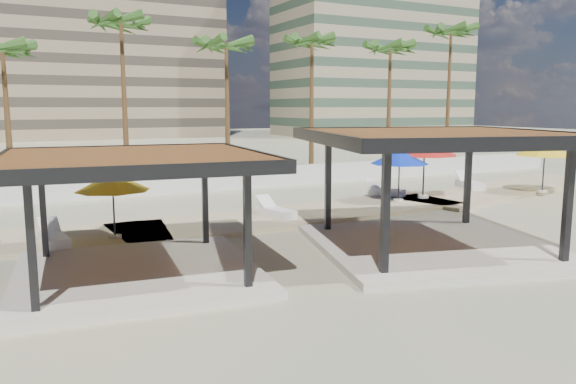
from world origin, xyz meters
name	(u,v)px	position (x,y,z in m)	size (l,w,h in m)	color
ground	(355,262)	(0.00, 0.00, 0.00)	(200.00, 200.00, 0.00)	tan
promenade	(295,213)	(2.00, 7.67, 0.06)	(44.45, 7.97, 0.24)	#C6B284
boundary_wall	(193,181)	(0.00, 16.00, 0.60)	(56.00, 0.30, 1.20)	silver
building_mid	(91,43)	(4.00, 78.00, 14.27)	(38.00, 16.00, 30.40)	#847259
building_east	(375,31)	(48.00, 66.00, 17.27)	(32.00, 15.00, 36.40)	gray
pavilion_central	(434,180)	(3.09, 0.06, 2.34)	(9.50, 9.50, 3.93)	beige
pavilion_west	(135,204)	(-6.24, 1.49, 2.06)	(7.54, 7.54, 3.46)	beige
umbrella_b	(112,182)	(-6.09, 5.80, 2.14)	(2.68, 2.68, 2.28)	beige
umbrella_c	(425,148)	(9.26, 7.72, 2.70)	(4.32, 4.32, 2.93)	beige
umbrella_d	(400,157)	(7.50, 7.43, 2.31)	(3.10, 3.10, 2.48)	beige
umbrella_e	(545,149)	(16.10, 6.20, 2.50)	(3.97, 3.97, 2.69)	beige
lounger_a	(54,238)	(-8.04, 5.85, 0.37)	(0.88, 2.10, 0.77)	white
lounger_b	(276,212)	(0.60, 6.78, 0.37)	(1.01, 2.16, 0.79)	white
lounger_c	(385,192)	(8.04, 9.24, 0.37)	(1.66, 2.12, 0.79)	white
lounger_d	(469,184)	(13.93, 9.25, 0.39)	(1.49, 2.47, 0.89)	white
palm_c	(3,54)	(-9.00, 18.10, 7.30)	(3.00, 3.00, 8.41)	brown
palm_d	(121,29)	(-3.00, 18.90, 8.94)	(3.00, 3.00, 10.15)	brown
palm_e	(226,51)	(3.00, 18.40, 8.02)	(3.00, 3.00, 9.17)	brown
palm_f	(312,47)	(9.00, 18.60, 8.52)	(3.00, 3.00, 9.71)	brown
palm_g	(390,53)	(15.00, 18.20, 8.38)	(3.00, 3.00, 9.56)	brown
palm_h	(451,37)	(21.00, 18.80, 9.80)	(3.00, 3.00, 11.09)	brown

